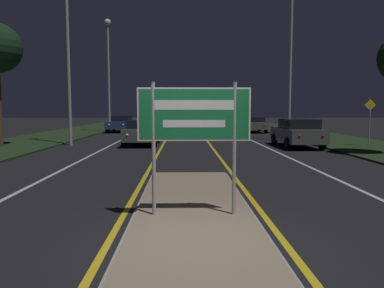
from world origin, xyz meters
TOP-DOWN VIEW (x-y plane):
  - ground_plane at (0.00, 0.00)m, footprint 160.00×160.00m
  - median_island at (0.00, 1.34)m, footprint 2.28×9.17m
  - verge_left at (-9.50, 20.00)m, footprint 5.00×100.00m
  - verge_right at (9.50, 20.00)m, footprint 5.00×100.00m
  - centre_line_yellow_left at (-1.33, 25.00)m, footprint 0.12×70.00m
  - centre_line_yellow_right at (1.33, 25.00)m, footprint 0.12×70.00m
  - lane_line_white_left at (-4.20, 25.00)m, footprint 0.12×70.00m
  - lane_line_white_right at (4.20, 25.00)m, footprint 0.12×70.00m
  - edge_line_white_left at (-7.20, 25.00)m, footprint 0.10×70.00m
  - edge_line_white_right at (7.20, 25.00)m, footprint 0.10×70.00m
  - highway_sign at (0.00, 1.33)m, footprint 2.01×0.07m
  - streetlight_left_near at (-6.40, 15.43)m, footprint 0.61×0.61m
  - streetlight_left_far at (-6.44, 26.71)m, footprint 0.55×0.55m
  - streetlight_right_near at (6.57, 18.40)m, footprint 0.48×0.48m
  - car_receding_0 at (5.86, 14.29)m, footprint 1.94×4.47m
  - car_receding_1 at (5.82, 26.86)m, footprint 1.97×4.57m
  - car_receding_2 at (5.66, 39.61)m, footprint 2.03×4.50m
  - car_receding_3 at (5.53, 51.60)m, footprint 1.85×4.75m
  - car_approaching_0 at (-2.49, 15.67)m, footprint 1.84×4.18m
  - car_approaching_1 at (-5.68, 27.85)m, footprint 2.00×4.84m
  - car_approaching_2 at (-2.64, 39.89)m, footprint 1.90×4.48m
  - warning_sign at (9.60, 14.08)m, footprint 0.60×0.06m

SIDE VIEW (x-z plane):
  - ground_plane at x=0.00m, z-range 0.00..0.00m
  - centre_line_yellow_left at x=-1.33m, z-range 0.00..0.01m
  - centre_line_yellow_right at x=1.33m, z-range 0.00..0.01m
  - lane_line_white_left at x=-4.20m, z-range 0.00..0.01m
  - lane_line_white_right at x=4.20m, z-range 0.00..0.01m
  - edge_line_white_left at x=-7.20m, z-range 0.00..0.01m
  - edge_line_white_right at x=7.20m, z-range 0.00..0.01m
  - verge_left at x=-9.50m, z-range 0.00..0.08m
  - verge_right at x=9.50m, z-range 0.00..0.08m
  - median_island at x=0.00m, z-range -0.01..0.09m
  - car_receding_1 at x=5.82m, z-range 0.06..1.39m
  - car_receding_3 at x=5.53m, z-range 0.05..1.41m
  - car_approaching_0 at x=-2.49m, z-range 0.04..1.43m
  - car_receding_2 at x=5.66m, z-range 0.05..1.47m
  - car_approaching_1 at x=-5.68m, z-range 0.05..1.48m
  - car_receding_0 at x=5.86m, z-range 0.04..1.52m
  - car_approaching_2 at x=-2.64m, z-range 0.05..1.54m
  - warning_sign at x=9.60m, z-range 0.33..2.77m
  - highway_sign at x=0.00m, z-range 0.60..2.99m
  - streetlight_left_far at x=-6.44m, z-range 1.45..10.92m
  - streetlight_right_near at x=6.57m, z-range 1.12..11.75m
  - streetlight_left_near at x=-6.40m, z-range 1.89..12.73m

